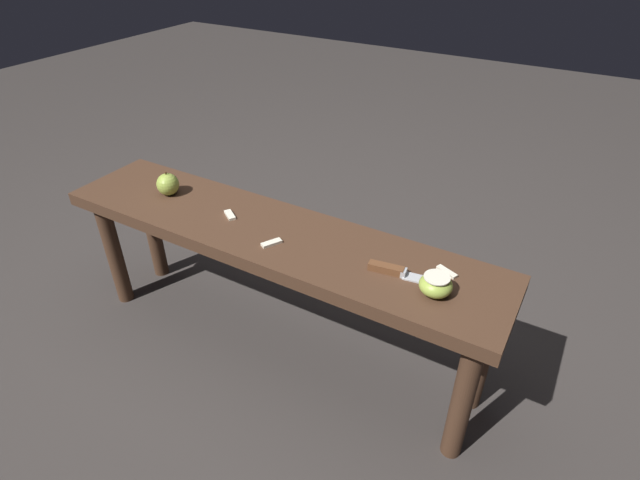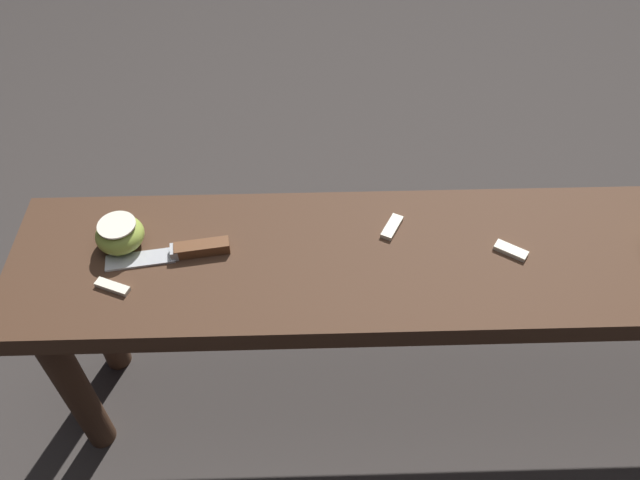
# 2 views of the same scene
# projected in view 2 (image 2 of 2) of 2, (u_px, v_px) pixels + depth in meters

# --- Properties ---
(ground_plane) EXTENTS (8.00, 8.00, 0.00)m
(ground_plane) POSITION_uv_depth(u_px,v_px,m) (397.00, 389.00, 1.36)
(ground_plane) COLOR #383330
(wooden_bench) EXTENTS (1.36, 0.30, 0.45)m
(wooden_bench) POSITION_uv_depth(u_px,v_px,m) (417.00, 281.00, 1.07)
(wooden_bench) COLOR #472D1E
(wooden_bench) RESTS_ON ground_plane
(knife) EXTENTS (0.20, 0.06, 0.02)m
(knife) POSITION_uv_depth(u_px,v_px,m) (186.00, 251.00, 1.02)
(knife) COLOR #B7BABF
(knife) RESTS_ON wooden_bench
(apple_cut) EXTENTS (0.08, 0.08, 0.05)m
(apple_cut) POSITION_uv_depth(u_px,v_px,m) (120.00, 234.00, 1.02)
(apple_cut) COLOR #9EB747
(apple_cut) RESTS_ON wooden_bench
(apple_slice_near_knife) EXTENTS (0.04, 0.06, 0.01)m
(apple_slice_near_knife) POSITION_uv_depth(u_px,v_px,m) (392.00, 227.00, 1.06)
(apple_slice_near_knife) COLOR white
(apple_slice_near_knife) RESTS_ON wooden_bench
(apple_slice_center) EXTENTS (0.06, 0.04, 0.01)m
(apple_slice_center) POSITION_uv_depth(u_px,v_px,m) (112.00, 287.00, 0.97)
(apple_slice_center) COLOR white
(apple_slice_center) RESTS_ON wooden_bench
(apple_slice_near_bowl) EXTENTS (0.06, 0.05, 0.01)m
(apple_slice_near_bowl) POSITION_uv_depth(u_px,v_px,m) (511.00, 252.00, 1.02)
(apple_slice_near_bowl) COLOR white
(apple_slice_near_bowl) RESTS_ON wooden_bench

